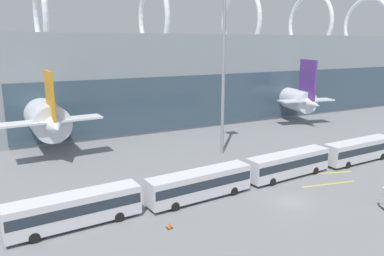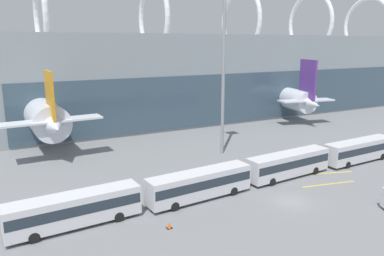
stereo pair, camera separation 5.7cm
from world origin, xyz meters
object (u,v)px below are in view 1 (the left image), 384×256
at_px(shuttle_bus_3, 359,149).
at_px(floodlight_mast, 224,46).
at_px(traffic_cone_0, 169,225).
at_px(airliner_at_gate_near, 36,110).
at_px(shuttle_bus_1, 200,183).
at_px(shuttle_bus_2, 289,163).
at_px(airliner_at_gate_far, 271,93).
at_px(shuttle_bus_0, 75,208).

height_order(shuttle_bus_3, floodlight_mast, floodlight_mast).
bearing_deg(traffic_cone_0, airliner_at_gate_near, 99.93).
relative_size(shuttle_bus_1, shuttle_bus_2, 1.00).
xyz_separation_m(airliner_at_gate_near, shuttle_bus_3, (41.05, -36.44, -3.67)).
bearing_deg(airliner_at_gate_far, traffic_cone_0, 144.26).
bearing_deg(shuttle_bus_0, shuttle_bus_2, -1.34).
bearing_deg(airliner_at_gate_far, airliner_at_gate_near, 104.16).
height_order(shuttle_bus_3, traffic_cone_0, shuttle_bus_3).
distance_m(airliner_at_gate_far, shuttle_bus_0, 69.17).
distance_m(shuttle_bus_1, shuttle_bus_3, 27.75).
xyz_separation_m(airliner_at_gate_near, shuttle_bus_0, (-0.55, -37.57, -3.67)).
distance_m(airliner_at_gate_far, shuttle_bus_1, 58.30).
relative_size(shuttle_bus_2, shuttle_bus_3, 1.00).
xyz_separation_m(shuttle_bus_1, floodlight_mast, (11.86, 14.14, 15.06)).
xyz_separation_m(airliner_at_gate_far, shuttle_bus_1, (-42.58, -39.71, -2.94)).
relative_size(airliner_at_gate_far, shuttle_bus_2, 3.32).
distance_m(airliner_at_gate_far, floodlight_mast, 41.77).
bearing_deg(shuttle_bus_0, floodlight_mast, 25.63).
height_order(airliner_at_gate_near, traffic_cone_0, airliner_at_gate_near).
height_order(airliner_at_gate_near, shuttle_bus_1, airliner_at_gate_near).
bearing_deg(traffic_cone_0, shuttle_bus_2, 15.62).
distance_m(shuttle_bus_0, shuttle_bus_3, 41.62).
distance_m(shuttle_bus_1, floodlight_mast, 23.82).
distance_m(airliner_at_gate_near, airliner_at_gate_far, 55.95).
bearing_deg(floodlight_mast, traffic_cone_0, -133.40).
height_order(shuttle_bus_2, shuttle_bus_3, same).
height_order(shuttle_bus_0, shuttle_bus_3, same).
bearing_deg(shuttle_bus_1, shuttle_bus_2, -0.74).
bearing_deg(airliner_at_gate_near, airliner_at_gate_far, -90.40).
xyz_separation_m(shuttle_bus_3, floodlight_mast, (-15.88, 13.17, 15.06)).
bearing_deg(shuttle_bus_2, airliner_at_gate_near, 122.48).
relative_size(airliner_at_gate_near, shuttle_bus_1, 3.05).
bearing_deg(floodlight_mast, shuttle_bus_2, -81.39).
height_order(floodlight_mast, traffic_cone_0, floodlight_mast).
relative_size(airliner_at_gate_far, floodlight_mast, 1.53).
distance_m(shuttle_bus_0, traffic_cone_0, 9.27).
relative_size(airliner_at_gate_near, shuttle_bus_3, 3.06).
relative_size(shuttle_bus_1, shuttle_bus_3, 1.00).
bearing_deg(floodlight_mast, shuttle_bus_0, -150.93).
bearing_deg(shuttle_bus_3, shuttle_bus_1, 179.68).
height_order(shuttle_bus_1, traffic_cone_0, shuttle_bus_1).
xyz_separation_m(airliner_at_gate_near, floodlight_mast, (25.17, -23.27, 11.39)).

